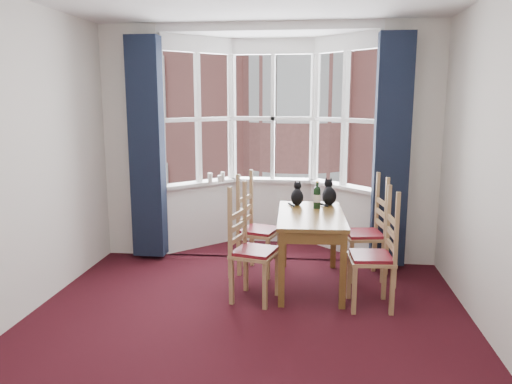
% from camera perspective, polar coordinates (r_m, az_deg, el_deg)
% --- Properties ---
extents(floor, '(4.50, 4.50, 0.00)m').
position_cam_1_polar(floor, '(4.18, -1.93, -17.05)').
color(floor, black).
rests_on(floor, ground).
extents(wall_near, '(4.00, 0.00, 4.00)m').
position_cam_1_polar(wall_near, '(1.61, -14.68, -9.49)').
color(wall_near, silver).
rests_on(wall_near, floor).
extents(wall_back_pier_left, '(0.70, 0.12, 2.80)m').
position_cam_1_polar(wall_back_pier_left, '(6.33, -13.81, 5.46)').
color(wall_back_pier_left, silver).
rests_on(wall_back_pier_left, floor).
extents(wall_back_pier_right, '(0.70, 0.12, 2.80)m').
position_cam_1_polar(wall_back_pier_right, '(6.03, 17.17, 5.04)').
color(wall_back_pier_right, silver).
rests_on(wall_back_pier_right, floor).
extents(bay_window, '(2.76, 0.94, 2.80)m').
position_cam_1_polar(bay_window, '(6.46, 1.73, 5.86)').
color(bay_window, white).
rests_on(bay_window, floor).
extents(curtain_left, '(0.38, 0.22, 2.60)m').
position_cam_1_polar(curtain_left, '(6.09, -12.35, 4.85)').
color(curtain_left, '#161E33').
rests_on(curtain_left, floor).
extents(curtain_right, '(0.38, 0.22, 2.60)m').
position_cam_1_polar(curtain_right, '(5.82, 15.22, 4.46)').
color(curtain_right, '#161E33').
rests_on(curtain_right, floor).
extents(dining_table, '(0.72, 1.28, 0.77)m').
position_cam_1_polar(dining_table, '(5.19, 6.28, -3.69)').
color(dining_table, brown).
rests_on(dining_table, floor).
extents(chair_left_near, '(0.49, 0.51, 0.92)m').
position_cam_1_polar(chair_left_near, '(4.88, -1.12, -6.89)').
color(chair_left_near, '#A07C4D').
rests_on(chair_left_near, floor).
extents(chair_left_far, '(0.50, 0.51, 0.92)m').
position_cam_1_polar(chair_left_far, '(5.62, -0.44, -4.49)').
color(chair_left_far, '#A07C4D').
rests_on(chair_left_far, floor).
extents(chair_right_near, '(0.43, 0.45, 0.92)m').
position_cam_1_polar(chair_right_near, '(4.82, 14.08, -7.41)').
color(chair_right_near, '#A07C4D').
rests_on(chair_right_near, floor).
extents(chair_right_far, '(0.46, 0.48, 0.92)m').
position_cam_1_polar(chair_right_far, '(5.59, 13.14, -4.86)').
color(chair_right_far, '#A07C4D').
rests_on(chair_right_far, floor).
extents(cat_left, '(0.14, 0.20, 0.27)m').
position_cam_1_polar(cat_left, '(5.55, 4.73, -0.44)').
color(cat_left, black).
rests_on(cat_left, dining_table).
extents(cat_right, '(0.19, 0.24, 0.31)m').
position_cam_1_polar(cat_right, '(5.60, 8.36, -0.28)').
color(cat_right, black).
rests_on(cat_right, dining_table).
extents(wine_bottle, '(0.08, 0.08, 0.30)m').
position_cam_1_polar(wine_bottle, '(5.40, 6.99, -0.51)').
color(wine_bottle, black).
rests_on(wine_bottle, dining_table).
extents(candle_tall, '(0.06, 0.06, 0.12)m').
position_cam_1_polar(candle_tall, '(6.48, -5.26, 1.65)').
color(candle_tall, white).
rests_on(candle_tall, bay_window).
extents(candle_short, '(0.06, 0.06, 0.09)m').
position_cam_1_polar(candle_short, '(6.49, -4.17, 1.53)').
color(candle_short, white).
rests_on(candle_short, bay_window).
extents(candle_extra, '(0.05, 0.05, 0.13)m').
position_cam_1_polar(candle_extra, '(6.50, -3.83, 1.73)').
color(candle_extra, white).
rests_on(candle_extra, bay_window).
extents(street, '(80.00, 80.00, 0.00)m').
position_cam_1_polar(street, '(36.78, 5.79, -1.80)').
color(street, '#333335').
rests_on(street, ground).
extents(tenement_building, '(18.40, 7.80, 15.20)m').
position_cam_1_polar(tenement_building, '(17.68, 5.05, 9.56)').
color(tenement_building, '#AA6058').
rests_on(tenement_building, street).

